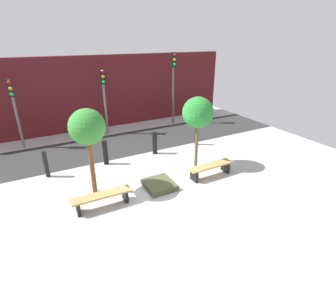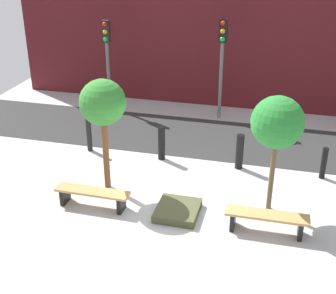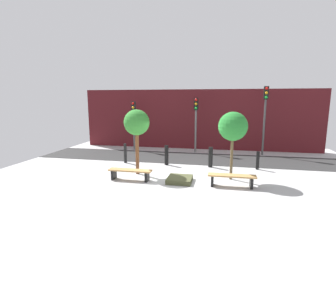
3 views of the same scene
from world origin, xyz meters
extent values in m
plane|color=#B0B0B0|center=(0.00, 0.00, 0.00)|extent=(18.00, 18.00, 0.00)
cube|color=#2D2D2D|center=(0.00, 4.11, 0.01)|extent=(18.00, 3.12, 0.01)
cube|color=#511419|center=(0.00, 7.39, 2.03)|extent=(16.20, 0.50, 4.06)
cube|color=black|center=(-2.84, -0.61, 0.20)|extent=(0.10, 0.41, 0.40)
cube|color=black|center=(-1.35, -0.62, 0.20)|extent=(0.10, 0.41, 0.40)
cube|color=#B2844C|center=(-2.10, -0.61, 0.43)|extent=(1.86, 0.42, 0.06)
cube|color=black|center=(1.35, -0.62, 0.21)|extent=(0.10, 0.42, 0.42)
cube|color=black|center=(2.85, -0.61, 0.21)|extent=(0.10, 0.42, 0.42)
cube|color=#B2844C|center=(2.10, -0.61, 0.45)|extent=(1.86, 0.44, 0.06)
cube|color=#45472B|center=(0.00, -0.41, 0.10)|extent=(1.00, 1.09, 0.20)
cylinder|color=brown|center=(-2.10, 0.38, 1.03)|extent=(0.16, 0.16, 2.06)
sphere|color=#358832|center=(-2.10, 0.38, 2.37)|extent=(1.16, 1.16, 1.16)
cylinder|color=brown|center=(2.10, 0.38, 0.98)|extent=(0.12, 0.12, 1.95)
sphere|color=#288331|center=(2.10, 0.38, 2.28)|extent=(1.22, 1.22, 1.22)
cylinder|color=black|center=(-3.42, 2.31, 0.53)|extent=(0.16, 0.16, 1.05)
cylinder|color=black|center=(-1.14, 2.31, 0.52)|extent=(0.21, 0.21, 1.04)
cylinder|color=black|center=(1.14, 2.31, 0.51)|extent=(0.22, 0.22, 1.03)
cylinder|color=black|center=(3.42, 2.31, 0.45)|extent=(0.16, 0.16, 0.90)
cylinder|color=#5E5E5E|center=(-4.16, 5.97, 1.63)|extent=(0.12, 0.12, 3.26)
cube|color=black|center=(-4.16, 5.97, 2.87)|extent=(0.28, 0.16, 0.78)
sphere|color=red|center=(-4.16, 5.87, 3.13)|extent=(0.17, 0.17, 0.17)
sphere|color=orange|center=(-4.16, 5.87, 2.87)|extent=(0.17, 0.17, 0.17)
sphere|color=green|center=(-4.16, 5.87, 2.61)|extent=(0.17, 0.17, 0.17)
cylinder|color=slate|center=(0.00, 5.97, 1.75)|extent=(0.12, 0.12, 3.50)
cube|color=black|center=(0.00, 5.97, 3.11)|extent=(0.28, 0.16, 0.78)
sphere|color=red|center=(0.00, 5.87, 3.37)|extent=(0.17, 0.17, 0.17)
sphere|color=orange|center=(0.00, 5.87, 3.11)|extent=(0.17, 0.17, 0.17)
sphere|color=green|center=(0.00, 5.87, 2.85)|extent=(0.17, 0.17, 0.17)
camera|label=1|loc=(-3.56, -7.68, 4.98)|focal=28.00mm
camera|label=2|loc=(2.14, -9.63, 6.32)|focal=50.00mm
camera|label=3|loc=(1.65, -10.79, 3.38)|focal=28.00mm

